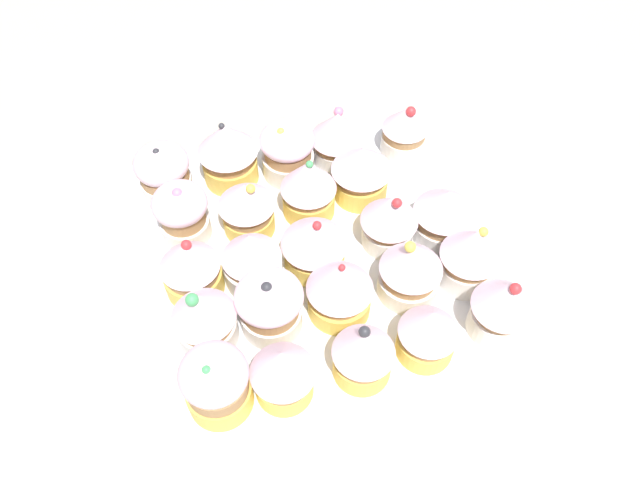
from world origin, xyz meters
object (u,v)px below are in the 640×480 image
at_px(cupcake_2, 287,151).
at_px(cupcake_20, 429,332).
at_px(cupcake_3, 228,152).
at_px(cupcake_16, 340,287).
at_px(cupcake_19, 503,306).
at_px(cupcake_8, 182,212).
at_px(cupcake_13, 190,264).
at_px(cupcake_6, 308,187).
at_px(cupcake_10, 391,222).
at_px(cupcake_15, 411,269).
at_px(cupcake_11, 314,242).
at_px(cupcake_17, 270,305).
at_px(cupcake_23, 216,383).
at_px(cupcake_4, 164,173).
at_px(cupcake_5, 361,171).
at_px(cupcake_14, 471,255).
at_px(baking_tray, 320,261).
at_px(cupcake_1, 337,136).
at_px(cupcake_0, 405,129).
at_px(cupcake_21, 361,353).
at_px(cupcake_18, 204,317).
at_px(cupcake_9, 444,213).
at_px(cupcake_7, 247,206).
at_px(cupcake_12, 252,258).
at_px(cupcake_22, 283,372).

xyz_separation_m(cupcake_2, cupcake_20, (-0.06, 0.26, -0.00)).
height_order(cupcake_3, cupcake_16, cupcake_3).
distance_m(cupcake_19, cupcake_20, 0.07).
xyz_separation_m(cupcake_8, cupcake_13, (0.00, 0.07, 0.00)).
bearing_deg(cupcake_6, cupcake_10, 134.32).
bearing_deg(cupcake_15, cupcake_11, -36.05).
relative_size(cupcake_17, cupcake_23, 0.89).
bearing_deg(cupcake_4, cupcake_5, 163.88).
xyz_separation_m(cupcake_4, cupcake_15, (-0.21, 0.19, 0.00)).
xyz_separation_m(cupcake_14, cupcake_17, (0.20, -0.00, -0.01)).
height_order(baking_tray, cupcake_1, cupcake_1).
relative_size(cupcake_1, cupcake_13, 0.97).
distance_m(cupcake_0, cupcake_17, 0.28).
bearing_deg(cupcake_20, cupcake_11, -60.29).
height_order(cupcake_0, cupcake_5, cupcake_5).
xyz_separation_m(cupcake_3, cupcake_21, (-0.06, 0.27, -0.01)).
bearing_deg(cupcake_3, cupcake_18, 72.32).
xyz_separation_m(cupcake_6, cupcake_9, (-0.12, 0.07, -0.00)).
bearing_deg(cupcake_8, cupcake_20, 133.61).
bearing_deg(cupcake_7, cupcake_1, -149.18).
height_order(cupcake_6, cupcake_17, cupcake_6).
distance_m(cupcake_13, cupcake_19, 0.30).
xyz_separation_m(cupcake_5, cupcake_16, (0.07, 0.14, 0.00)).
bearing_deg(cupcake_18, cupcake_12, -137.22).
bearing_deg(cupcake_9, cupcake_21, 43.56).
bearing_deg(cupcake_7, cupcake_16, 116.51).
distance_m(baking_tray, cupcake_4, 0.19).
bearing_deg(cupcake_14, cupcake_10, -46.08).
distance_m(cupcake_17, cupcake_18, 0.06).
height_order(cupcake_12, cupcake_13, cupcake_13).
relative_size(cupcake_7, cupcake_16, 0.91).
bearing_deg(cupcake_18, cupcake_21, 149.35).
bearing_deg(cupcake_21, cupcake_16, -92.15).
distance_m(cupcake_2, cupcake_6, 0.06).
distance_m(cupcake_6, cupcake_8, 0.13).
bearing_deg(cupcake_12, cupcake_6, -137.49).
bearing_deg(cupcake_17, cupcake_13, -45.94).
bearing_deg(cupcake_2, cupcake_21, 89.86).
relative_size(cupcake_10, cupcake_19, 0.93).
xyz_separation_m(cupcake_15, cupcake_22, (0.14, 0.07, 0.00)).
xyz_separation_m(baking_tray, cupcake_2, (0.00, -0.13, 0.04)).
distance_m(cupcake_5, cupcake_12, 0.16).
height_order(cupcake_21, cupcake_22, same).
relative_size(cupcake_2, cupcake_8, 0.99).
xyz_separation_m(cupcake_9, cupcake_23, (0.26, 0.12, 0.00)).
bearing_deg(cupcake_11, cupcake_22, 62.84).
xyz_separation_m(cupcake_4, cupcake_16, (-0.14, 0.20, 0.00)).
xyz_separation_m(cupcake_15, cupcake_17, (0.14, -0.00, -0.00)).
xyz_separation_m(cupcake_0, cupcake_20, (0.08, 0.25, 0.00)).
bearing_deg(cupcake_13, cupcake_8, -92.45).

